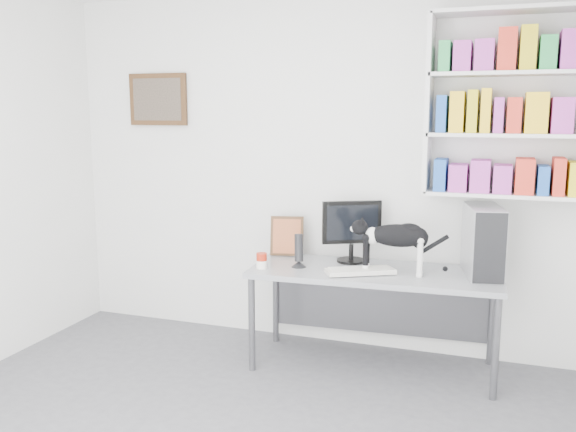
{
  "coord_description": "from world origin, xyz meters",
  "views": [
    {
      "loc": [
        1.37,
        -2.49,
        1.81
      ],
      "look_at": [
        -0.02,
        1.53,
        1.07
      ],
      "focal_mm": 38.0,
      "sensor_mm": 36.0,
      "label": 1
    }
  ],
  "objects": [
    {
      "name": "soup_can",
      "position": [
        -0.16,
        1.38,
        0.77
      ],
      "size": [
        0.08,
        0.08,
        0.11
      ],
      "primitive_type": "cylinder",
      "rotation": [
        0.0,
        0.0,
        0.05
      ],
      "color": "#AE220E",
      "rests_on": "desk"
    },
    {
      "name": "keyboard",
      "position": [
        0.52,
        1.47,
        0.73
      ],
      "size": [
        0.49,
        0.38,
        0.04
      ],
      "primitive_type": "cube",
      "rotation": [
        0.0,
        0.0,
        0.49
      ],
      "color": "beige",
      "rests_on": "desk"
    },
    {
      "name": "room",
      "position": [
        0.0,
        0.0,
        1.35
      ],
      "size": [
        4.01,
        4.01,
        2.7
      ],
      "color": "#5E5D63",
      "rests_on": "ground"
    },
    {
      "name": "bookshelf",
      "position": [
        1.4,
        1.85,
        1.85
      ],
      "size": [
        1.03,
        0.28,
        1.24
      ],
      "primitive_type": "cube",
      "color": "silver",
      "rests_on": "room"
    },
    {
      "name": "pc_tower",
      "position": [
        1.3,
        1.71,
        0.95
      ],
      "size": [
        0.3,
        0.5,
        0.47
      ],
      "primitive_type": "cube",
      "rotation": [
        0.0,
        0.0,
        0.21
      ],
      "color": "#B9B9BE",
      "rests_on": "desk"
    },
    {
      "name": "monitor",
      "position": [
        0.39,
        1.77,
        0.95
      ],
      "size": [
        0.48,
        0.38,
        0.46
      ],
      "primitive_type": "cube",
      "rotation": [
        0.0,
        0.0,
        0.47
      ],
      "color": "black",
      "rests_on": "desk"
    },
    {
      "name": "cat",
      "position": [
        0.75,
        1.53,
        0.89
      ],
      "size": [
        0.6,
        0.2,
        0.36
      ],
      "primitive_type": null,
      "rotation": [
        0.0,
        0.0,
        0.08
      ],
      "color": "black",
      "rests_on": "desk"
    },
    {
      "name": "wall_art",
      "position": [
        -1.3,
        1.97,
        1.9
      ],
      "size": [
        0.52,
        0.04,
        0.42
      ],
      "primitive_type": "cube",
      "color": "#4F3119",
      "rests_on": "room"
    },
    {
      "name": "leaning_print",
      "position": [
        -0.12,
        1.81,
        0.87
      ],
      "size": [
        0.27,
        0.16,
        0.31
      ],
      "primitive_type": "cube",
      "rotation": [
        0.0,
        0.0,
        0.23
      ],
      "color": "#4F3119",
      "rests_on": "desk"
    },
    {
      "name": "speaker",
      "position": [
        0.07,
        1.5,
        0.84
      ],
      "size": [
        0.14,
        0.14,
        0.25
      ],
      "primitive_type": "cylinder",
      "rotation": [
        0.0,
        0.0,
        0.4
      ],
      "color": "black",
      "rests_on": "desk"
    },
    {
      "name": "desk",
      "position": [
        0.6,
        1.59,
        0.36
      ],
      "size": [
        1.75,
        0.76,
        0.71
      ],
      "primitive_type": "cube",
      "rotation": [
        0.0,
        0.0,
        0.05
      ],
      "color": "gray",
      "rests_on": "room"
    }
  ]
}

